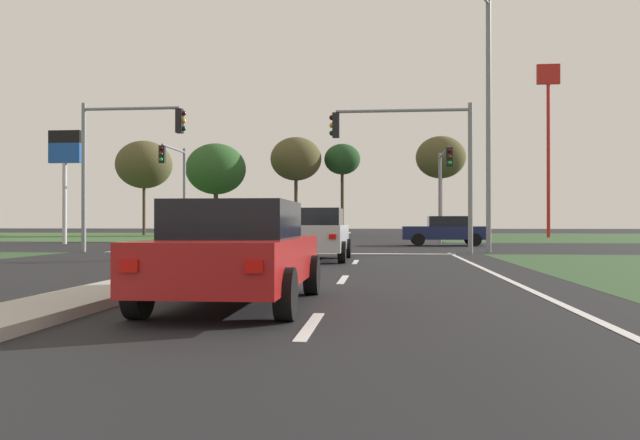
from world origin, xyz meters
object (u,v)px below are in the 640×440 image
object	(u,v)px
pedestrian_at_median	(321,223)
fuel_price_totem	(65,161)
car_navy_third	(446,231)
treeline_third	(296,159)
fastfood_pole_sign	(548,114)
street_lamp_second	(487,111)
traffic_signal_near_left	(119,150)
car_white_fifth	(310,227)
treeline_second	(216,169)
traffic_signal_far_right	(443,177)
treeline_near	(144,165)
treeline_fourth	(342,160)
car_silver_near	(317,234)
traffic_signal_near_right	(417,149)
car_maroon_second	(295,228)
treeline_fifth	(441,158)
traffic_signal_far_left	(176,176)
car_red_fourth	(237,252)

from	to	relation	value
pedestrian_at_median	fuel_price_totem	xyz separation A→B (m)	(-13.47, -8.21, 3.41)
car_navy_third	treeline_third	bearing A→B (deg)	22.41
car_navy_third	fastfood_pole_sign	size ratio (longest dim) A/B	0.32
street_lamp_second	traffic_signal_near_left	bearing A→B (deg)	-175.93
car_white_fifth	fuel_price_totem	distance (m)	27.16
traffic_signal_near_left	treeline_second	distance (m)	34.30
traffic_signal_far_right	treeline_near	xyz separation A→B (m)	(-26.25, 24.69, 3.11)
fuel_price_totem	treeline_fourth	bearing A→B (deg)	65.33
pedestrian_at_median	treeline_third	size ratio (longest dim) A/B	0.18
car_silver_near	traffic_signal_near_right	distance (m)	6.65
car_maroon_second	street_lamp_second	distance (m)	24.64
pedestrian_at_median	fuel_price_totem	size ratio (longest dim) A/B	0.28
car_navy_third	treeline_fourth	world-z (taller)	treeline_fourth
treeline_near	pedestrian_at_median	bearing A→B (deg)	-43.77
car_navy_third	fuel_price_totem	bearing A→B (deg)	88.75
car_silver_near	street_lamp_second	world-z (taller)	street_lamp_second
pedestrian_at_median	fuel_price_totem	world-z (taller)	fuel_price_totem
car_silver_near	fastfood_pole_sign	xyz separation A→B (m)	(15.23, 33.33, 9.10)
traffic_signal_near_right	fuel_price_totem	distance (m)	21.03
treeline_near	car_navy_third	bearing A→B (deg)	-45.68
fastfood_pole_sign	treeline_near	bearing A→B (deg)	168.75
fastfood_pole_sign	car_white_fifth	bearing A→B (deg)	164.63
car_white_fifth	treeline_second	world-z (taller)	treeline_second
car_white_fifth	treeline_fifth	xyz separation A→B (m)	(12.04, 2.46, 6.50)
treeline_fourth	treeline_near	bearing A→B (deg)	-170.81
traffic_signal_far_right	treeline_near	size ratio (longest dim) A/B	0.63
street_lamp_second	fuel_price_totem	size ratio (longest dim) A/B	1.59
traffic_signal_far_right	treeline_fifth	xyz separation A→B (m)	(2.08, 25.42, 3.60)
car_navy_third	traffic_signal_near_right	world-z (taller)	traffic_signal_near_right
traffic_signal_far_right	treeline_fourth	size ratio (longest dim) A/B	0.64
traffic_signal_near_right	treeline_near	world-z (taller)	treeline_near
car_silver_near	car_white_fifth	world-z (taller)	car_silver_near
traffic_signal_near_right	treeline_near	xyz separation A→B (m)	(-24.27, 35.72, 2.81)
treeline_fifth	traffic_signal_far_left	bearing A→B (deg)	-124.90
treeline_second	car_maroon_second	bearing A→B (deg)	-51.17
car_silver_near	fastfood_pole_sign	distance (m)	37.76
traffic_signal_near_right	treeline_second	bearing A→B (deg)	116.25
pedestrian_at_median	treeline_second	size ratio (longest dim) A/B	0.20
car_maroon_second	treeline_fourth	bearing A→B (deg)	-98.83
traffic_signal_far_right	street_lamp_second	world-z (taller)	street_lamp_second
car_navy_third	fuel_price_totem	world-z (taller)	fuel_price_totem
traffic_signal_far_left	treeline_fourth	size ratio (longest dim) A/B	0.63
traffic_signal_far_right	fastfood_pole_sign	size ratio (longest dim) A/B	0.41
traffic_signal_near_left	fuel_price_totem	xyz separation A→B (m)	(-7.06, 9.37, 0.53)
car_red_fourth	traffic_signal_near_right	distance (m)	16.54
pedestrian_at_median	treeline_near	bearing A→B (deg)	88.17
treeline_second	car_red_fourth	bearing A→B (deg)	-74.98
fastfood_pole_sign	traffic_signal_far_right	bearing A→B (deg)	-119.48
street_lamp_second	treeline_fifth	bearing A→B (deg)	87.90
car_maroon_second	fastfood_pole_sign	distance (m)	22.42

